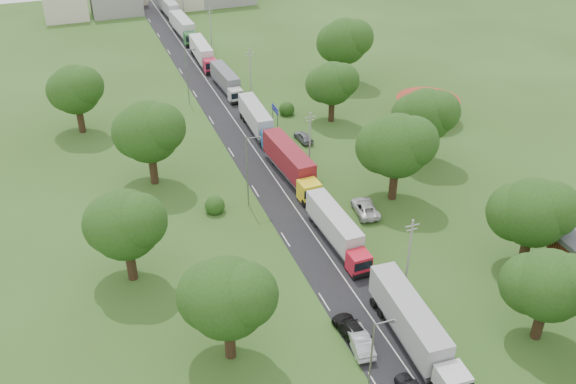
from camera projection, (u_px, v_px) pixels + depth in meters
name	position (u px, v px, depth m)	size (l,w,h in m)	color
ground	(333.00, 262.00, 73.79)	(260.00, 260.00, 0.00)	#2C4717
road	(275.00, 180.00, 89.79)	(8.00, 200.00, 0.04)	black
info_sign	(275.00, 113.00, 101.75)	(0.12, 3.10, 4.10)	slate
pole_1	(409.00, 254.00, 67.36)	(1.60, 0.24, 9.00)	gray
pole_2	(310.00, 141.00, 89.76)	(1.60, 0.24, 9.00)	gray
pole_3	(250.00, 72.00, 112.16)	(1.60, 0.24, 9.00)	gray
pole_4	(211.00, 27.00, 134.55)	(1.60, 0.24, 9.00)	gray
lamp_0	(372.00, 362.00, 53.32)	(2.03, 0.22, 10.00)	slate
lamp_1	(248.00, 168.00, 81.31)	(2.03, 0.22, 10.00)	slate
lamp_2	(188.00, 74.00, 109.31)	(2.03, 0.22, 10.00)	slate
tree_2	(548.00, 284.00, 60.17)	(8.00, 8.00, 10.10)	#382616
tree_3	(533.00, 212.00, 69.62)	(8.80, 8.80, 11.07)	#382616
tree_4	(396.00, 145.00, 81.64)	(9.60, 9.60, 12.05)	#382616
tree_5	(425.00, 115.00, 91.01)	(8.80, 8.80, 11.07)	#382616
tree_6	(332.00, 83.00, 102.86)	(8.00, 8.00, 10.10)	#382616
tree_7	(345.00, 41.00, 116.88)	(9.60, 9.60, 12.05)	#382616
tree_10	(227.00, 297.00, 57.72)	(8.80, 8.80, 11.07)	#382616
tree_11	(124.00, 224.00, 67.66)	(8.80, 8.80, 11.07)	#382616
tree_12	(148.00, 131.00, 85.11)	(9.60, 9.60, 12.05)	#382616
tree_13	(75.00, 89.00, 99.07)	(8.80, 8.80, 11.07)	#382616
house_cream	(428.00, 99.00, 104.71)	(10.08, 10.08, 5.80)	beige
truck_0	(414.00, 327.00, 61.45)	(3.35, 15.81, 4.37)	silver
truck_1	(337.00, 229.00, 75.81)	(2.70, 14.01, 3.88)	red
truck_2	(291.00, 163.00, 89.03)	(3.44, 15.73, 4.34)	yellow
truck_3	(257.00, 120.00, 101.54)	(2.83, 14.55, 4.03)	#1B61A6
truck_4	(226.00, 81.00, 116.07)	(2.82, 13.48, 3.73)	#B7B7B7
truck_5	(202.00, 53.00, 128.46)	(2.73, 14.51, 4.02)	#AF1B38
truck_6	(184.00, 27.00, 142.44)	(3.04, 15.21, 4.21)	#225A26
truck_7	(170.00, 8.00, 155.76)	(2.93, 14.51, 4.01)	silver
car_lane_mid	(359.00, 341.00, 61.89)	(1.77, 5.07, 1.67)	#A7AAAF
car_lane_rear	(351.00, 329.00, 63.43)	(2.12, 5.21, 1.51)	black
car_verge_near	(365.00, 208.00, 82.14)	(2.62, 5.68, 1.58)	silver
car_verge_far	(303.00, 137.00, 99.51)	(1.74, 4.33, 1.47)	slate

